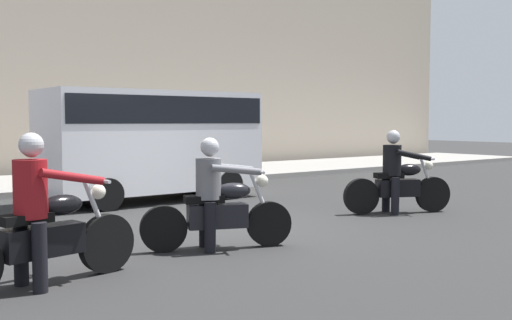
% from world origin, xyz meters
% --- Properties ---
extents(ground_plane, '(80.00, 80.00, 0.00)m').
position_xyz_m(ground_plane, '(0.00, 0.00, 0.00)').
color(ground_plane, '#282828').
extents(sidewalk_slab, '(40.00, 4.40, 0.14)m').
position_xyz_m(sidewalk_slab, '(0.00, 8.00, 0.07)').
color(sidewalk_slab, gray).
rests_on(sidewalk_slab, ground_plane).
extents(motorcycle_with_rider_black_leather, '(1.96, 1.06, 1.55)m').
position_xyz_m(motorcycle_with_rider_black_leather, '(3.45, -0.81, 0.64)').
color(motorcycle_with_rider_black_leather, black).
rests_on(motorcycle_with_rider_black_leather, ground_plane).
extents(motorcycle_with_rider_gray, '(1.96, 0.98, 1.50)m').
position_xyz_m(motorcycle_with_rider_gray, '(-0.98, -1.38, 0.62)').
color(motorcycle_with_rider_gray, black).
rests_on(motorcycle_with_rider_gray, ground_plane).
extents(motorcycle_with_rider_crimson, '(2.20, 0.76, 1.61)m').
position_xyz_m(motorcycle_with_rider_crimson, '(-3.44, -1.79, 0.65)').
color(motorcycle_with_rider_crimson, black).
rests_on(motorcycle_with_rider_crimson, ground_plane).
extents(parked_van_white, '(4.59, 1.96, 2.35)m').
position_xyz_m(parked_van_white, '(0.67, 3.61, 1.36)').
color(parked_van_white, silver).
rests_on(parked_van_white, ground_plane).
extents(street_sign_post, '(0.44, 0.08, 2.44)m').
position_xyz_m(street_sign_post, '(0.61, 8.61, 1.62)').
color(street_sign_post, gray).
rests_on(street_sign_post, sidewalk_slab).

